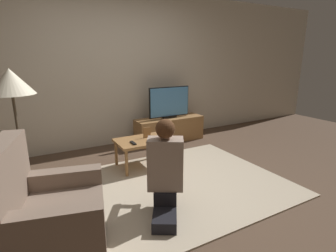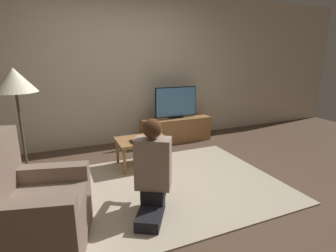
% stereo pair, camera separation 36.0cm
% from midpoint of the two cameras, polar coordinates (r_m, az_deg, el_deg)
% --- Properties ---
extents(ground_plane, '(10.00, 10.00, 0.00)m').
position_cam_midpoint_polar(ground_plane, '(3.21, 2.17, -13.35)').
color(ground_plane, brown).
extents(wall_back, '(10.00, 0.06, 2.60)m').
position_cam_midpoint_polar(wall_back, '(4.64, -8.14, 12.11)').
color(wall_back, beige).
rests_on(wall_back, ground_plane).
extents(rug, '(2.80, 2.00, 0.02)m').
position_cam_midpoint_polar(rug, '(3.20, 2.18, -13.23)').
color(rug, '#BCAD93').
rests_on(rug, ground_plane).
extents(tv_stand, '(1.26, 0.38, 0.44)m').
position_cam_midpoint_polar(tv_stand, '(4.80, 3.86, -0.79)').
color(tv_stand, olive).
rests_on(tv_stand, ground_plane).
extents(tv, '(0.79, 0.08, 0.56)m').
position_cam_midpoint_polar(tv, '(4.69, 3.95, 5.14)').
color(tv, black).
rests_on(tv, tv_stand).
extents(coffee_table, '(0.71, 0.50, 0.40)m').
position_cam_midpoint_polar(coffee_table, '(3.67, -2.84, -3.58)').
color(coffee_table, olive).
rests_on(coffee_table, ground_plane).
extents(floor_lamp, '(0.48, 0.48, 1.40)m').
position_cam_midpoint_polar(floor_lamp, '(3.38, -27.79, 7.96)').
color(floor_lamp, '#4C4233').
rests_on(floor_lamp, ground_plane).
extents(armchair, '(0.90, 0.92, 0.95)m').
position_cam_midpoint_polar(armchair, '(2.36, -23.54, -17.32)').
color(armchair, '#7A6656').
rests_on(armchair, ground_plane).
extents(person_kneeling, '(0.61, 0.81, 0.95)m').
position_cam_midpoint_polar(person_kneeling, '(2.55, 0.78, -9.26)').
color(person_kneeling, black).
rests_on(person_kneeling, rug).
extents(picture_frame, '(0.11, 0.01, 0.15)m').
position_cam_midpoint_polar(picture_frame, '(3.72, -1.70, -1.30)').
color(picture_frame, olive).
rests_on(picture_frame, coffee_table).
extents(remote, '(0.04, 0.15, 0.02)m').
position_cam_midpoint_polar(remote, '(3.51, -4.90, -3.50)').
color(remote, black).
rests_on(remote, coffee_table).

